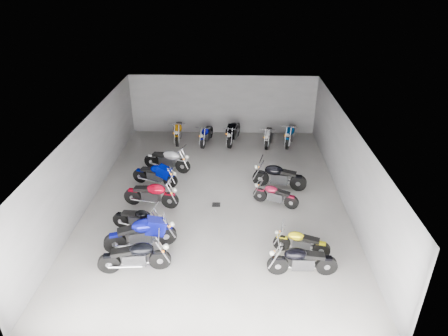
{
  "coord_description": "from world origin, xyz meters",
  "views": [
    {
      "loc": [
        0.73,
        -13.72,
        8.49
      ],
      "look_at": [
        0.27,
        0.72,
        1.0
      ],
      "focal_mm": 32.0,
      "sensor_mm": 36.0,
      "label": 1
    }
  ],
  "objects_px": {
    "motorcycle_left_e": "(155,175)",
    "motorcycle_right_e": "(279,176)",
    "motorcycle_left_a": "(135,256)",
    "motorcycle_right_b": "(301,242)",
    "motorcycle_left_d": "(152,194)",
    "motorcycle_left_f": "(167,160)",
    "motorcycle_back_f": "(290,134)",
    "motorcycle_back_d": "(234,132)",
    "motorcycle_back_e": "(268,136)",
    "drain_grate": "(216,205)",
    "motorcycle_back_c": "(206,134)",
    "motorcycle_left_c": "(138,219)",
    "motorcycle_right_a": "(302,261)",
    "motorcycle_right_d": "(275,195)",
    "motorcycle_left_b": "(141,234)",
    "motorcycle_back_b": "(178,131)"
  },
  "relations": [
    {
      "from": "motorcycle_left_b",
      "to": "motorcycle_back_f",
      "type": "relative_size",
      "value": 1.05
    },
    {
      "from": "motorcycle_back_e",
      "to": "motorcycle_left_c",
      "type": "bearing_deg",
      "value": 66.14
    },
    {
      "from": "motorcycle_right_a",
      "to": "motorcycle_right_b",
      "type": "bearing_deg",
      "value": -8.04
    },
    {
      "from": "motorcycle_left_f",
      "to": "motorcycle_back_f",
      "type": "distance_m",
      "value": 6.73
    },
    {
      "from": "motorcycle_back_c",
      "to": "drain_grate",
      "type": "bearing_deg",
      "value": 108.99
    },
    {
      "from": "motorcycle_left_a",
      "to": "motorcycle_left_d",
      "type": "bearing_deg",
      "value": 175.03
    },
    {
      "from": "motorcycle_left_d",
      "to": "motorcycle_back_f",
      "type": "bearing_deg",
      "value": 144.89
    },
    {
      "from": "motorcycle_back_b",
      "to": "motorcycle_left_e",
      "type": "bearing_deg",
      "value": 83.23
    },
    {
      "from": "motorcycle_left_b",
      "to": "motorcycle_left_f",
      "type": "height_order",
      "value": "motorcycle_left_b"
    },
    {
      "from": "motorcycle_left_a",
      "to": "motorcycle_left_b",
      "type": "xyz_separation_m",
      "value": [
        -0.04,
        1.08,
        0.04
      ]
    },
    {
      "from": "motorcycle_right_a",
      "to": "motorcycle_right_e",
      "type": "distance_m",
      "value": 5.22
    },
    {
      "from": "drain_grate",
      "to": "motorcycle_back_b",
      "type": "bearing_deg",
      "value": 110.26
    },
    {
      "from": "motorcycle_left_c",
      "to": "motorcycle_back_b",
      "type": "height_order",
      "value": "motorcycle_back_b"
    },
    {
      "from": "motorcycle_left_f",
      "to": "motorcycle_back_f",
      "type": "relative_size",
      "value": 0.99
    },
    {
      "from": "motorcycle_left_e",
      "to": "motorcycle_right_e",
      "type": "bearing_deg",
      "value": 104.97
    },
    {
      "from": "motorcycle_back_b",
      "to": "motorcycle_right_d",
      "type": "bearing_deg",
      "value": 123.92
    },
    {
      "from": "motorcycle_left_b",
      "to": "motorcycle_left_f",
      "type": "xyz_separation_m",
      "value": [
        -0.02,
        5.56,
        -0.03
      ]
    },
    {
      "from": "motorcycle_left_c",
      "to": "motorcycle_right_b",
      "type": "xyz_separation_m",
      "value": [
        5.53,
        -1.1,
        -0.02
      ]
    },
    {
      "from": "motorcycle_back_b",
      "to": "motorcycle_back_d",
      "type": "xyz_separation_m",
      "value": [
        2.92,
        -0.11,
        0.02
      ]
    },
    {
      "from": "motorcycle_right_b",
      "to": "motorcycle_back_d",
      "type": "relative_size",
      "value": 0.78
    },
    {
      "from": "motorcycle_right_d",
      "to": "motorcycle_back_f",
      "type": "relative_size",
      "value": 0.79
    },
    {
      "from": "motorcycle_left_a",
      "to": "motorcycle_back_f",
      "type": "distance_m",
      "value": 11.47
    },
    {
      "from": "motorcycle_back_d",
      "to": "motorcycle_back_e",
      "type": "bearing_deg",
      "value": -174.23
    },
    {
      "from": "motorcycle_right_b",
      "to": "motorcycle_back_f",
      "type": "relative_size",
      "value": 0.82
    },
    {
      "from": "motorcycle_left_b",
      "to": "motorcycle_left_d",
      "type": "distance_m",
      "value": 2.58
    },
    {
      "from": "motorcycle_left_c",
      "to": "motorcycle_right_d",
      "type": "bearing_deg",
      "value": 122.94
    },
    {
      "from": "motorcycle_back_d",
      "to": "motorcycle_left_d",
      "type": "bearing_deg",
      "value": 76.55
    },
    {
      "from": "motorcycle_left_d",
      "to": "motorcycle_left_f",
      "type": "distance_m",
      "value": 2.99
    },
    {
      "from": "motorcycle_back_b",
      "to": "motorcycle_back_f",
      "type": "xyz_separation_m",
      "value": [
        5.87,
        -0.19,
        0.0
      ]
    },
    {
      "from": "motorcycle_left_e",
      "to": "motorcycle_back_c",
      "type": "xyz_separation_m",
      "value": [
        1.84,
        4.47,
        0.0
      ]
    },
    {
      "from": "motorcycle_back_d",
      "to": "motorcycle_back_e",
      "type": "relative_size",
      "value": 1.18
    },
    {
      "from": "motorcycle_right_d",
      "to": "drain_grate",
      "type": "bearing_deg",
      "value": 115.15
    },
    {
      "from": "motorcycle_left_d",
      "to": "motorcycle_left_a",
      "type": "bearing_deg",
      "value": 12.24
    },
    {
      "from": "motorcycle_left_a",
      "to": "motorcycle_right_b",
      "type": "relative_size",
      "value": 1.21
    },
    {
      "from": "drain_grate",
      "to": "motorcycle_back_c",
      "type": "xyz_separation_m",
      "value": [
        -0.8,
        5.98,
        0.49
      ]
    },
    {
      "from": "motorcycle_right_a",
      "to": "motorcycle_right_b",
      "type": "relative_size",
      "value": 1.17
    },
    {
      "from": "motorcycle_left_a",
      "to": "motorcycle_right_b",
      "type": "distance_m",
      "value": 5.25
    },
    {
      "from": "motorcycle_back_d",
      "to": "motorcycle_back_e",
      "type": "distance_m",
      "value": 1.81
    },
    {
      "from": "motorcycle_left_e",
      "to": "motorcycle_back_e",
      "type": "bearing_deg",
      "value": 147.25
    },
    {
      "from": "motorcycle_left_c",
      "to": "motorcycle_back_e",
      "type": "relative_size",
      "value": 0.96
    },
    {
      "from": "motorcycle_left_e",
      "to": "motorcycle_back_d",
      "type": "xyz_separation_m",
      "value": [
        3.25,
        4.65,
        0.07
      ]
    },
    {
      "from": "motorcycle_right_a",
      "to": "motorcycle_back_c",
      "type": "height_order",
      "value": "motorcycle_right_a"
    },
    {
      "from": "motorcycle_right_b",
      "to": "motorcycle_back_f",
      "type": "bearing_deg",
      "value": 9.2
    },
    {
      "from": "motorcycle_left_c",
      "to": "motorcycle_back_c",
      "type": "xyz_separation_m",
      "value": [
        1.85,
        7.7,
        0.03
      ]
    },
    {
      "from": "motorcycle_left_e",
      "to": "motorcycle_back_e",
      "type": "distance_m",
      "value": 6.72
    },
    {
      "from": "drain_grate",
      "to": "motorcycle_left_a",
      "type": "height_order",
      "value": "motorcycle_left_a"
    },
    {
      "from": "motorcycle_left_b",
      "to": "motorcycle_back_f",
      "type": "bearing_deg",
      "value": 130.31
    },
    {
      "from": "motorcycle_left_c",
      "to": "motorcycle_left_d",
      "type": "height_order",
      "value": "motorcycle_left_d"
    },
    {
      "from": "motorcycle_right_a",
      "to": "motorcycle_left_c",
      "type": "bearing_deg",
      "value": 67.84
    },
    {
      "from": "motorcycle_left_b",
      "to": "motorcycle_right_b",
      "type": "xyz_separation_m",
      "value": [
        5.2,
        -0.1,
        -0.13
      ]
    }
  ]
}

